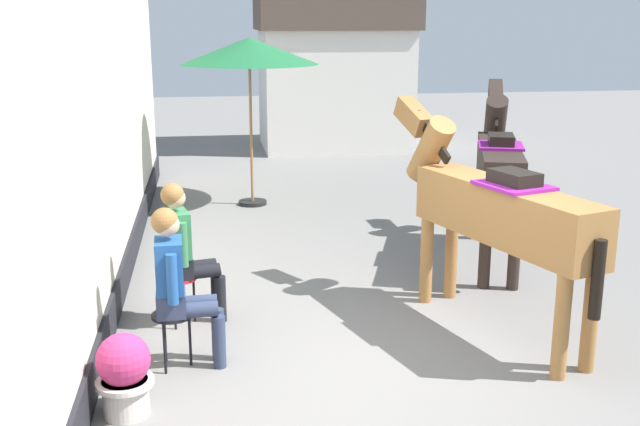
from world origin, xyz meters
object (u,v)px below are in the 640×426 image
(seated_visitor_near, at_px, (178,280))
(cafe_parasol, at_px, (249,52))
(saddled_horse_near, at_px, (495,210))
(seated_visitor_far, at_px, (184,246))
(saddled_horse_far, at_px, (498,165))
(flower_planter_far, at_px, (124,373))

(seated_visitor_near, height_order, cafe_parasol, cafe_parasol)
(cafe_parasol, bearing_deg, saddled_horse_near, -69.96)
(seated_visitor_far, distance_m, saddled_horse_far, 4.00)
(flower_planter_far, xyz_separation_m, cafe_parasol, (1.34, 6.44, 2.03))
(flower_planter_far, bearing_deg, saddled_horse_far, 38.33)
(seated_visitor_near, relative_size, saddled_horse_near, 0.48)
(seated_visitor_near, height_order, saddled_horse_far, saddled_horse_far)
(saddled_horse_far, bearing_deg, saddled_horse_near, -111.96)
(seated_visitor_near, bearing_deg, flower_planter_far, -116.96)
(saddled_horse_near, height_order, saddled_horse_far, same)
(saddled_horse_near, bearing_deg, seated_visitor_far, 169.21)
(seated_visitor_near, distance_m, flower_planter_far, 0.96)
(flower_planter_far, distance_m, cafe_parasol, 6.88)
(seated_visitor_far, bearing_deg, saddled_horse_near, -10.79)
(seated_visitor_far, xyz_separation_m, flower_planter_far, (-0.41, -1.72, -0.44))
(seated_visitor_far, bearing_deg, saddled_horse_far, 22.44)
(seated_visitor_near, xyz_separation_m, saddled_horse_far, (3.70, 2.47, 0.38))
(seated_visitor_far, distance_m, cafe_parasol, 5.07)
(seated_visitor_far, bearing_deg, cafe_parasol, 78.91)
(cafe_parasol, bearing_deg, flower_planter_far, -101.75)
(seated_visitor_near, distance_m, seated_visitor_far, 0.95)
(saddled_horse_far, xyz_separation_m, flower_planter_far, (-4.09, -3.23, -0.82))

